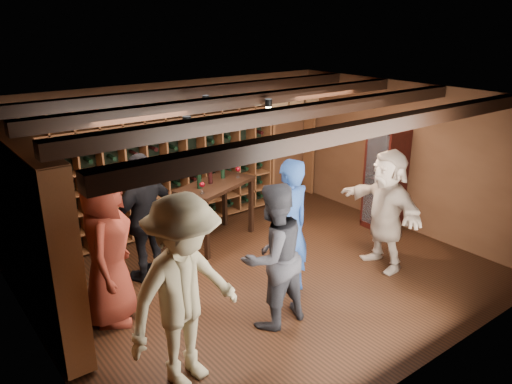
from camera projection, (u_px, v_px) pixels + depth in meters
ground at (268, 276)px, 7.10m from camera, size 6.00×6.00×0.00m
room_shell at (267, 106)px, 6.33m from camera, size 6.00×6.00×6.00m
wine_rack_back at (155, 168)px, 8.16m from camera, size 4.65×0.30×2.20m
wine_rack_left at (32, 234)px, 5.71m from camera, size 0.30×2.65×2.20m
crate_shelf at (291, 121)px, 9.69m from camera, size 1.20×0.32×2.07m
display_cabinet at (385, 180)px, 8.52m from camera, size 0.55×0.50×1.75m
man_blue_shirt at (288, 228)px, 6.41m from camera, size 0.68×0.46×1.85m
man_grey_suit at (273, 256)px, 5.76m from camera, size 0.88×0.69×1.77m
guest_red_floral at (106, 247)px, 5.81m from camera, size 1.02×1.12×1.92m
guest_woman_black at (146, 218)px, 6.78m from camera, size 1.15×0.71×1.82m
guest_khaki at (184, 293)px, 4.77m from camera, size 1.42×0.98×2.01m
guest_beige at (386, 209)px, 7.14m from camera, size 0.84×1.71×1.77m
tasting_table at (216, 191)px, 7.94m from camera, size 1.47×1.07×1.28m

